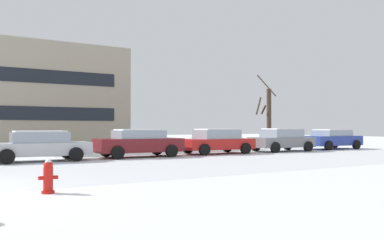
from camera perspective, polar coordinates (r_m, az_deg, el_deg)
The scene contains 8 objects.
fire_hydrant at distance 9.98m, azimuth -19.76°, elevation -7.55°, with size 0.44×0.30×0.79m.
parked_car_silver at distance 19.36m, azimuth -20.84°, elevation -3.41°, with size 4.39×2.18×1.38m.
parked_car_maroon at distance 20.87m, azimuth -7.59°, elevation -3.20°, with size 4.46×2.18×1.43m.
parked_car_red at distance 23.25m, azimuth 3.51°, elevation -3.00°, with size 4.28×2.20×1.45m.
parked_car_gray at distance 26.15m, azimuth 12.64°, elevation -2.74°, with size 4.17×2.18×1.46m.
parked_car_blue at distance 29.83m, azimuth 19.23°, elevation -2.54°, with size 4.26×2.23×1.39m.
tree_far_right at distance 30.31m, azimuth 10.77°, elevation 0.49°, with size 1.37×2.16×5.39m.
building_far_left at distance 33.10m, azimuth -22.32°, elevation 2.81°, with size 12.67×10.30×7.42m.
Camera 1 is at (0.27, -11.37, 1.54)m, focal length 37.54 mm.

